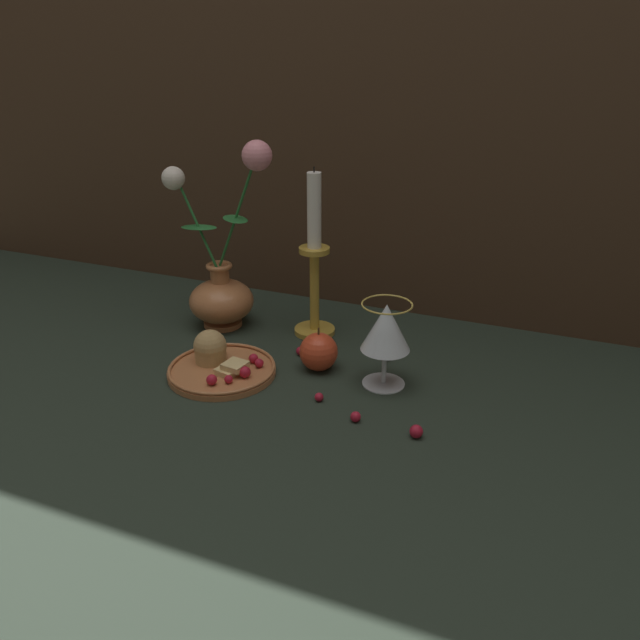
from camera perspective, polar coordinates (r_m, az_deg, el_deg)
The scene contains 11 objects.
ground_plane at distance 1.11m, azimuth -1.92°, elevation -4.14°, with size 2.40×2.40×0.00m, color #232D23.
vase at distance 1.24m, azimuth -8.94°, elevation 3.43°, with size 0.22×0.13×0.37m.
plate_with_pastries at distance 1.10m, azimuth -9.23°, elevation -3.89°, with size 0.19×0.19×0.07m.
wine_glass at distance 1.01m, azimuth 6.04°, elevation -0.94°, with size 0.08×0.08×0.15m.
candlestick at distance 1.18m, azimuth -0.51°, elevation 4.92°, with size 0.08×0.08×0.32m.
apple_beside_vase at distance 1.08m, azimuth -0.16°, elevation -2.96°, with size 0.07×0.07×0.08m.
berry_near_plate at distance 0.95m, azimuth 3.27°, elevation -8.82°, with size 0.02×0.02×0.02m, color #AD192D.
berry_front_center at distance 1.00m, azimuth -0.09°, elevation -7.06°, with size 0.01×0.01×0.01m, color #AD192D.
berry_by_glass_stem at distance 1.14m, azimuth -1.80°, elevation -2.85°, with size 0.02×0.02×0.02m, color #AD192D.
berry_under_candlestick at distance 1.13m, azimuth 5.98°, elevation -3.26°, with size 0.02×0.02×0.02m, color #AD192D.
berry_far_right at distance 0.93m, azimuth 8.79°, elevation -10.04°, with size 0.02×0.02×0.02m, color #AD192D.
Camera 1 is at (0.41, -0.89, 0.52)m, focal length 35.00 mm.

